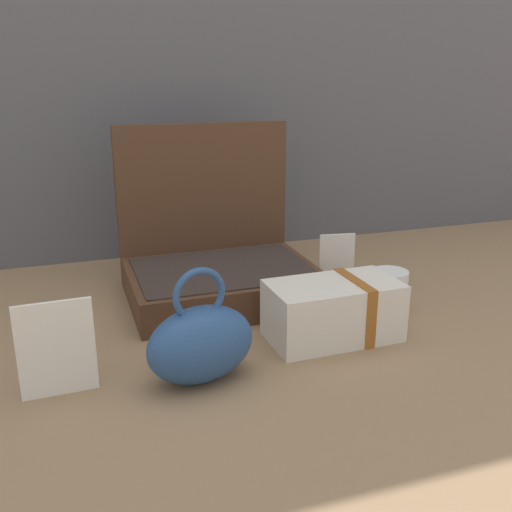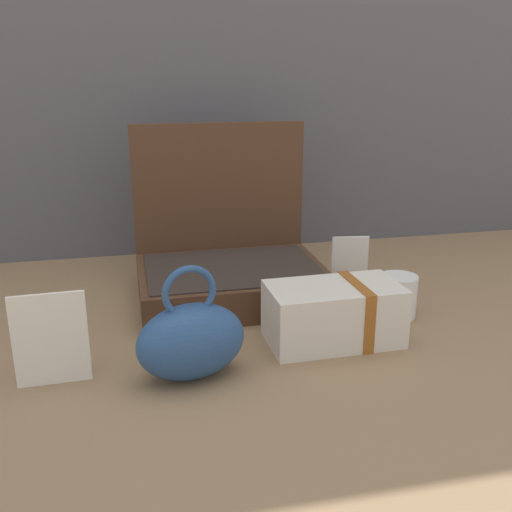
# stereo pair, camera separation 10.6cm
# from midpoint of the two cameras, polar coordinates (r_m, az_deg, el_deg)

# --- Properties ---
(ground_plane) EXTENTS (6.00, 6.00, 0.00)m
(ground_plane) POSITION_cam_midpoint_polar(r_m,az_deg,el_deg) (1.13, -2.59, -7.39)
(ground_plane) COLOR #8C6D4C
(open_suitcase) EXTENTS (0.40, 0.32, 0.37)m
(open_suitcase) POSITION_cam_midpoint_polar(r_m,az_deg,el_deg) (1.30, -6.10, -0.39)
(open_suitcase) COLOR #4C301E
(open_suitcase) RESTS_ON ground_plane
(teal_pouch_handbag) EXTENTS (0.20, 0.14, 0.19)m
(teal_pouch_handbag) POSITION_cam_midpoint_polar(r_m,az_deg,el_deg) (0.95, -8.62, -8.41)
(teal_pouch_handbag) COLOR #284C7F
(teal_pouch_handbag) RESTS_ON ground_plane
(cream_toiletry_bag) EXTENTS (0.24, 0.14, 0.11)m
(cream_toiletry_bag) POSITION_cam_midpoint_polar(r_m,az_deg,el_deg) (1.09, 4.94, -5.35)
(cream_toiletry_bag) COLOR silver
(cream_toiletry_bag) RESTS_ON ground_plane
(coffee_mug) EXTENTS (0.11, 0.08, 0.09)m
(coffee_mug) POSITION_cam_midpoint_polar(r_m,az_deg,el_deg) (1.23, 10.33, -3.39)
(coffee_mug) COLOR white
(coffee_mug) RESTS_ON ground_plane
(info_card_left) EXTENTS (0.12, 0.01, 0.15)m
(info_card_left) POSITION_cam_midpoint_polar(r_m,az_deg,el_deg) (0.96, -21.91, -8.48)
(info_card_left) COLOR white
(info_card_left) RESTS_ON ground_plane
(poster_card_right) EXTENTS (0.08, 0.02, 0.13)m
(poster_card_right) POSITION_cam_midpoint_polar(r_m,az_deg,el_deg) (1.34, 5.63, -0.52)
(poster_card_right) COLOR white
(poster_card_right) RESTS_ON ground_plane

